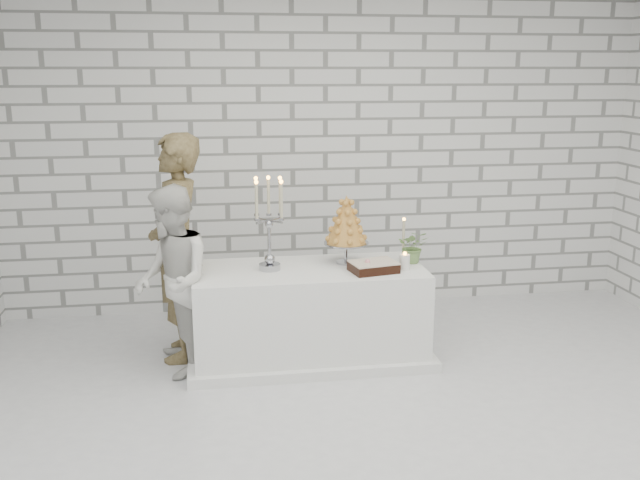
{
  "coord_description": "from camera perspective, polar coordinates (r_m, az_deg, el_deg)",
  "views": [
    {
      "loc": [
        -1.08,
        -4.06,
        2.28
      ],
      "look_at": [
        -0.3,
        0.9,
        1.05
      ],
      "focal_mm": 39.67,
      "sensor_mm": 36.0,
      "label": 1
    }
  ],
  "objects": [
    {
      "name": "ground",
      "position": [
        4.78,
        5.43,
        -14.78
      ],
      "size": [
        6.0,
        5.0,
        0.01
      ],
      "primitive_type": "cube",
      "color": "silver",
      "rests_on": "ground"
    },
    {
      "name": "bride",
      "position": [
        5.41,
        -11.83,
        -3.28
      ],
      "size": [
        0.64,
        0.77,
        1.45
      ],
      "primitive_type": "imported",
      "rotation": [
        0.0,
        0.0,
        -1.44
      ],
      "color": "silver",
      "rests_on": "ground"
    },
    {
      "name": "candelabra",
      "position": [
        5.42,
        -4.14,
        1.35
      ],
      "size": [
        0.31,
        0.31,
        0.74
      ],
      "primitive_type": null,
      "rotation": [
        0.0,
        0.0,
        -0.05
      ],
      "color": "#9FA0AA",
      "rests_on": "cake_table"
    },
    {
      "name": "groom",
      "position": [
        5.65,
        -11.44,
        -0.65
      ],
      "size": [
        0.47,
        0.68,
        1.8
      ],
      "primitive_type": "imported",
      "rotation": [
        0.0,
        0.0,
        -1.62
      ],
      "color": "#46381F",
      "rests_on": "ground"
    },
    {
      "name": "chocolate_cake",
      "position": [
        5.44,
        4.33,
        -2.15
      ],
      "size": [
        0.39,
        0.31,
        0.08
      ],
      "primitive_type": "cube",
      "rotation": [
        0.0,
        0.0,
        0.2
      ],
      "color": "black",
      "rests_on": "cake_table"
    },
    {
      "name": "wall_back",
      "position": [
        6.7,
        0.43,
        7.07
      ],
      "size": [
        6.0,
        0.01,
        3.0
      ],
      "primitive_type": "cube",
      "color": "white",
      "rests_on": "ground"
    },
    {
      "name": "flowers",
      "position": [
        5.71,
        7.53,
        -0.52
      ],
      "size": [
        0.29,
        0.27,
        0.27
      ],
      "primitive_type": "imported",
      "rotation": [
        0.0,
        0.0,
        -0.27
      ],
      "color": "#4A763D",
      "rests_on": "cake_table"
    },
    {
      "name": "extra_taper",
      "position": [
        5.82,
        6.75,
        0.04
      ],
      "size": [
        0.07,
        0.07,
        0.32
      ],
      "primitive_type": "cylinder",
      "rotation": [
        0.0,
        0.0,
        0.17
      ],
      "color": "#C1B997",
      "rests_on": "cake_table"
    },
    {
      "name": "pillar_candle",
      "position": [
        5.52,
        6.84,
        -1.78
      ],
      "size": [
        0.1,
        0.1,
        0.12
      ],
      "primitive_type": "cylinder",
      "rotation": [
        0.0,
        0.0,
        0.31
      ],
      "color": "white",
      "rests_on": "cake_table"
    },
    {
      "name": "wall_front",
      "position": [
        2.05,
        24.06,
        -9.81
      ],
      "size": [
        6.0,
        0.01,
        3.0
      ],
      "primitive_type": "cube",
      "color": "white",
      "rests_on": "ground"
    },
    {
      "name": "croquembouche",
      "position": [
        5.61,
        2.14,
        0.84
      ],
      "size": [
        0.41,
        0.41,
        0.55
      ],
      "primitive_type": null,
      "rotation": [
        0.0,
        0.0,
        0.17
      ],
      "color": "#A9702D",
      "rests_on": "cake_table"
    },
    {
      "name": "cake_table",
      "position": [
        5.64,
        -0.88,
        -5.97
      ],
      "size": [
        1.8,
        0.8,
        0.75
      ],
      "primitive_type": "cube",
      "color": "white",
      "rests_on": "ground"
    }
  ]
}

